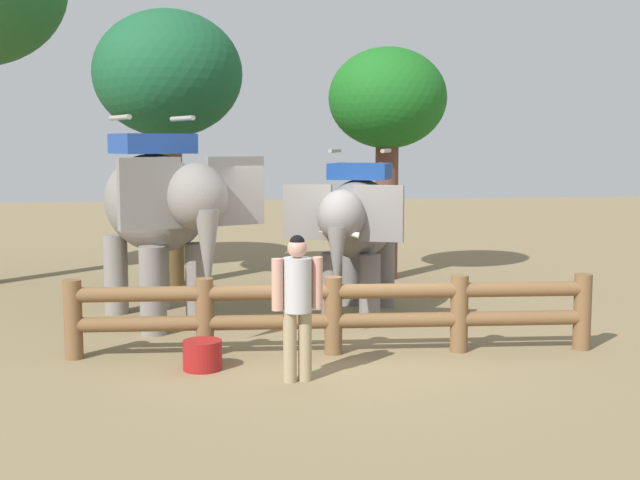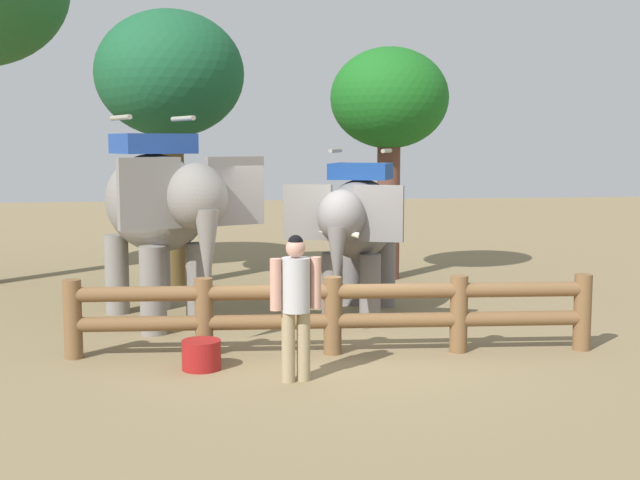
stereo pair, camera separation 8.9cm
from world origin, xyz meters
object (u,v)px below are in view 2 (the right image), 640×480
(log_fence, at_px, (333,310))
(tree_back_center, at_px, (170,79))
(tree_far_left, at_px, (389,104))
(elephant_center, at_px, (358,223))
(tourist_woman_in_black, at_px, (296,297))
(elephant_near_left, at_px, (160,208))
(feed_bucket, at_px, (201,355))

(log_fence, xyz_separation_m, tree_back_center, (-2.32, 5.86, 3.46))
(log_fence, height_order, tree_far_left, tree_far_left)
(elephant_center, height_order, tree_far_left, tree_far_left)
(log_fence, bearing_deg, tree_back_center, 111.61)
(elephant_center, height_order, tourist_woman_in_black, elephant_center)
(tourist_woman_in_black, distance_m, tree_far_left, 8.19)
(elephant_near_left, distance_m, tourist_woman_in_black, 3.98)
(tree_back_center, distance_m, feed_bucket, 7.51)
(feed_bucket, bearing_deg, tree_far_left, 59.88)
(tourist_woman_in_black, distance_m, feed_bucket, 1.55)
(tourist_woman_in_black, relative_size, tree_far_left, 0.37)
(log_fence, bearing_deg, feed_bucket, -162.83)
(feed_bucket, bearing_deg, elephant_center, 49.16)
(elephant_near_left, xyz_separation_m, tree_far_left, (4.45, 3.80, 1.79))
(log_fence, xyz_separation_m, tourist_woman_in_black, (-0.63, -1.22, 0.41))
(elephant_near_left, distance_m, elephant_center, 3.16)
(elephant_center, xyz_separation_m, tree_back_center, (-3.09, 3.49, 2.53))
(tree_far_left, distance_m, tree_back_center, 4.43)
(tourist_woman_in_black, bearing_deg, elephant_center, 68.75)
(log_fence, xyz_separation_m, elephant_near_left, (-2.37, 2.26, 1.22))
(log_fence, distance_m, tree_far_left, 7.08)
(tree_back_center, bearing_deg, elephant_near_left, -90.79)
(log_fence, height_order, elephant_near_left, elephant_near_left)
(tourist_woman_in_black, bearing_deg, feed_bucket, 148.73)
(elephant_center, distance_m, tree_back_center, 5.31)
(elephant_center, xyz_separation_m, tourist_woman_in_black, (-1.40, -3.60, -0.52))
(feed_bucket, bearing_deg, log_fence, 17.17)
(elephant_center, bearing_deg, tree_far_left, 70.46)
(elephant_near_left, xyz_separation_m, tourist_woman_in_black, (1.75, -3.48, -0.81))
(tree_back_center, bearing_deg, elephant_center, -48.42)
(tree_far_left, height_order, feed_bucket, tree_far_left)
(elephant_center, distance_m, tree_far_left, 4.43)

